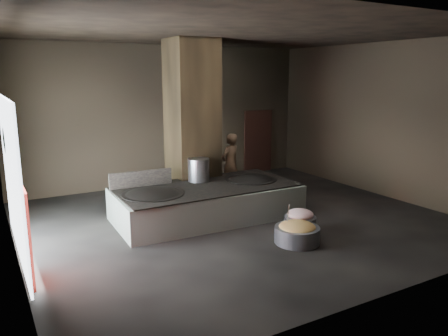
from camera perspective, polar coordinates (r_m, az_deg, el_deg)
floor at (r=11.03m, az=1.72°, el=-7.00°), size 10.00×9.00×0.10m
ceiling at (r=10.48m, az=1.88°, el=17.53°), size 10.00×9.00×0.10m
back_wall at (r=14.57m, az=-7.63°, el=6.81°), size 10.00×0.10×4.50m
front_wall at (r=7.08m, az=21.34°, el=0.69°), size 10.00×0.10×4.50m
left_wall at (r=9.00m, az=-26.85°, el=2.47°), size 0.10×9.00×4.50m
right_wall at (r=13.82m, az=20.08°, el=5.91°), size 0.10×9.00×4.50m
pillar at (r=12.03m, az=-4.18°, el=5.81°), size 1.20×1.20×4.50m
hearth_platform at (r=11.07m, az=-2.25°, el=-4.51°), size 4.63×2.34×0.79m
platform_cap at (r=10.95m, az=-2.27°, el=-2.41°), size 4.46×2.14×0.03m
wok_left at (r=10.36m, az=-9.29°, el=-3.78°), size 1.44×1.44×0.40m
wok_left_rim at (r=10.35m, az=-9.30°, el=-3.40°), size 1.47×1.47×0.05m
wok_right at (r=11.67m, az=3.52°, el=-1.85°), size 1.34×1.34×0.38m
wok_right_rim at (r=11.66m, az=3.52°, el=-1.52°), size 1.37×1.37×0.05m
stock_pot at (r=11.38m, az=-3.33°, el=-0.25°), size 0.56×0.56×0.59m
splash_guard at (r=11.03m, az=-10.79°, el=-1.37°), size 1.59×0.11×0.40m
cook at (r=13.12m, az=0.83°, el=0.51°), size 0.78×0.63×1.86m
veg_basin at (r=9.63m, az=9.51°, el=-8.59°), size 1.06×1.06×0.36m
veg_fill at (r=9.57m, az=9.55°, el=-7.63°), size 0.80×0.80×0.24m
ladle at (r=9.53m, az=8.32°, el=-6.41°), size 0.22×0.35×0.69m
meat_basin at (r=10.19m, az=9.88°, el=-7.32°), size 0.75×0.75×0.40m
meat_fill at (r=10.11m, az=9.93°, el=-5.98°), size 0.60×0.60×0.23m
doorway_near at (r=15.11m, az=-3.15°, el=2.68°), size 1.18×0.08×2.38m
doorway_near_glow at (r=15.27m, az=-2.53°, el=2.60°), size 0.90×0.04×2.13m
doorway_far at (r=16.31m, az=4.43°, el=3.35°), size 1.18×0.08×2.38m
doorway_far_glow at (r=16.59m, az=4.68°, el=3.32°), size 0.90×0.04×2.13m
left_opening at (r=9.32m, az=-25.94°, el=-1.24°), size 0.04×4.20×3.10m
pavilion_sliver at (r=8.27m, az=-24.31°, el=-8.08°), size 0.05×0.90×1.70m
tree_silhouette at (r=10.30m, az=-26.13°, el=3.30°), size 0.28×1.10×1.10m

